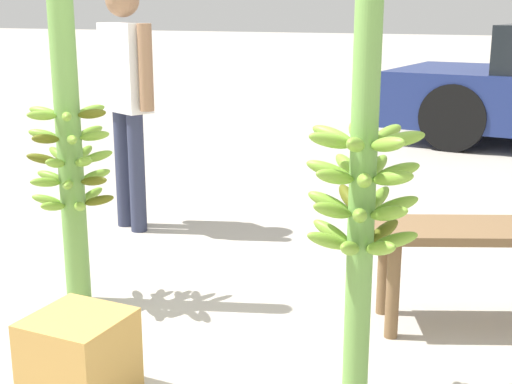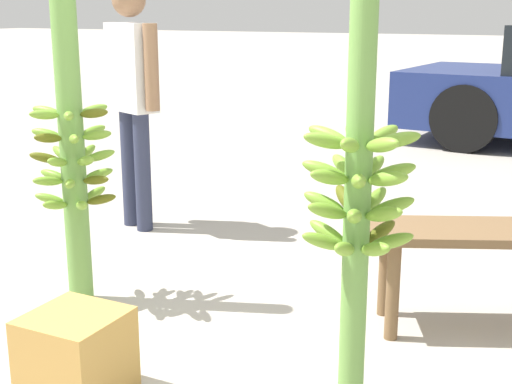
# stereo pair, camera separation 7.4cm
# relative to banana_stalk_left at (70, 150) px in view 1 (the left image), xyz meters

# --- Properties ---
(ground_plane) EXTENTS (80.00, 80.00, 0.00)m
(ground_plane) POSITION_rel_banana_stalk_left_xyz_m (0.75, -0.49, -0.78)
(ground_plane) COLOR #B2AA9E
(banana_stalk_left) EXTENTS (0.41, 0.41, 1.58)m
(banana_stalk_left) POSITION_rel_banana_stalk_left_xyz_m (0.00, 0.00, 0.00)
(banana_stalk_left) COLOR #6B9E47
(banana_stalk_left) RESTS_ON ground_plane
(banana_stalk_center) EXTENTS (0.41, 0.42, 1.68)m
(banana_stalk_center) POSITION_rel_banana_stalk_left_xyz_m (1.54, -0.32, 0.06)
(banana_stalk_center) COLOR #6B9E47
(banana_stalk_center) RESTS_ON ground_plane
(vendor_person) EXTENTS (0.55, 0.30, 1.59)m
(vendor_person) POSITION_rel_banana_stalk_left_xyz_m (-0.48, 1.15, 0.18)
(vendor_person) COLOR #2D334C
(vendor_person) RESTS_ON ground_plane
(produce_crate) EXTENTS (0.34, 0.34, 0.34)m
(produce_crate) POSITION_rel_banana_stalk_left_xyz_m (0.60, -0.74, -0.61)
(produce_crate) COLOR #C69347
(produce_crate) RESTS_ON ground_plane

